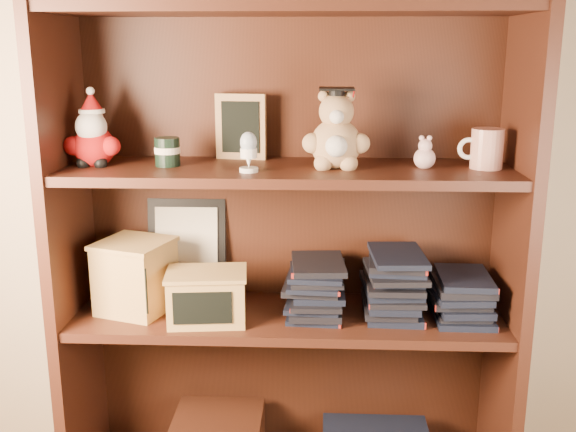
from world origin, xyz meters
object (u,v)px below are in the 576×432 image
grad_teddy_bear (336,137)px  treats_box (135,276)px  bookcase (288,226)px  teacher_mug (486,149)px

grad_teddy_bear → treats_box: (-0.53, 0.01, -0.38)m
bookcase → teacher_mug: (0.50, -0.05, 0.22)m
teacher_mug → bookcase: bearing=174.2°
bookcase → teacher_mug: 0.55m
treats_box → teacher_mug: bearing=0.1°
grad_teddy_bear → teacher_mug: size_ratio=1.82×
grad_teddy_bear → treats_box: bearing=179.4°
bookcase → teacher_mug: bookcase is taller
teacher_mug → treats_box: teacher_mug is taller
grad_teddy_bear → treats_box: 0.65m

